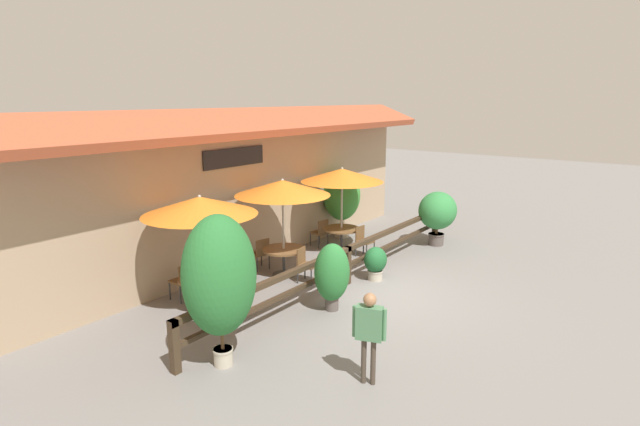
% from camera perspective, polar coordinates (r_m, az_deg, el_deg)
% --- Properties ---
extents(ground_plane, '(60.00, 60.00, 0.00)m').
position_cam_1_polar(ground_plane, '(11.95, 7.36, -9.08)').
color(ground_plane, slate).
extents(building_facade, '(14.28, 1.49, 4.23)m').
position_cam_1_polar(building_facade, '(13.75, -7.41, 3.25)').
color(building_facade, tan).
rests_on(building_facade, ground).
extents(patio_railing, '(10.40, 0.14, 0.95)m').
position_cam_1_polar(patio_railing, '(12.23, 3.17, -5.01)').
color(patio_railing, '#3D2D1E').
rests_on(patio_railing, ground).
extents(patio_umbrella_near, '(2.40, 2.40, 2.52)m').
position_cam_1_polar(patio_umbrella_near, '(10.64, -13.57, 0.82)').
color(patio_umbrella_near, '#B7B2A8').
rests_on(patio_umbrella_near, ground).
extents(dining_table_near, '(1.10, 1.10, 0.71)m').
position_cam_1_polar(dining_table_near, '(11.12, -13.10, -7.89)').
color(dining_table_near, brown).
rests_on(dining_table_near, ground).
extents(chair_near_streetside, '(0.46, 0.46, 0.86)m').
position_cam_1_polar(chair_near_streetside, '(10.59, -10.47, -9.34)').
color(chair_near_streetside, brown).
rests_on(chair_near_streetside, ground).
extents(chair_near_wallside, '(0.42, 0.42, 0.86)m').
position_cam_1_polar(chair_near_wallside, '(11.74, -15.38, -7.34)').
color(chair_near_wallside, brown).
rests_on(chair_near_wallside, ground).
extents(patio_umbrella_middle, '(2.40, 2.40, 2.52)m').
position_cam_1_polar(patio_umbrella_middle, '(12.46, -4.31, 2.91)').
color(patio_umbrella_middle, '#B7B2A8').
rests_on(patio_umbrella_middle, ground).
extents(dining_table_middle, '(1.10, 1.10, 0.71)m').
position_cam_1_polar(dining_table_middle, '(12.88, -4.18, -4.66)').
color(dining_table_middle, brown).
rests_on(dining_table_middle, ground).
extents(chair_middle_streetside, '(0.49, 0.49, 0.86)m').
position_cam_1_polar(chair_middle_streetside, '(12.40, -1.65, -5.74)').
color(chair_middle_streetside, brown).
rests_on(chair_middle_streetside, ground).
extents(chair_middle_wallside, '(0.51, 0.51, 0.86)m').
position_cam_1_polar(chair_middle_wallside, '(13.35, -6.83, -4.46)').
color(chair_middle_wallside, brown).
rests_on(chair_middle_wallside, ground).
extents(patio_umbrella_far, '(2.40, 2.40, 2.52)m').
position_cam_1_polar(patio_umbrella_far, '(14.47, 2.54, 4.35)').
color(patio_umbrella_far, '#B7B2A8').
rests_on(patio_umbrella_far, ground).
extents(dining_table_far, '(1.10, 1.10, 0.71)m').
position_cam_1_polar(dining_table_far, '(14.83, 2.47, -2.25)').
color(dining_table_far, brown).
rests_on(dining_table_far, ground).
extents(chair_far_streetside, '(0.45, 0.45, 0.86)m').
position_cam_1_polar(chair_far_streetside, '(14.45, 4.97, -3.05)').
color(chair_far_streetside, brown).
rests_on(chair_far_streetside, ground).
extents(chair_far_wallside, '(0.49, 0.49, 0.86)m').
position_cam_1_polar(chair_far_wallside, '(15.26, 0.06, -2.12)').
color(chair_far_wallside, brown).
rests_on(chair_far_wallside, ground).
extents(potted_plant_entrance_palm, '(1.27, 1.14, 1.68)m').
position_cam_1_polar(potted_plant_entrance_palm, '(15.73, 13.29, 0.12)').
color(potted_plant_entrance_palm, '#564C47').
rests_on(potted_plant_entrance_palm, ground).
extents(potted_plant_small_flowering, '(1.29, 1.16, 2.66)m').
position_cam_1_polar(potted_plant_small_flowering, '(8.44, -11.43, -7.13)').
color(potted_plant_small_flowering, '#B7AD99').
rests_on(potted_plant_small_flowering, ground).
extents(potted_plant_tall_tropical, '(0.62, 0.56, 0.85)m').
position_cam_1_polar(potted_plant_tall_tropical, '(12.61, 6.35, -5.58)').
color(potted_plant_tall_tropical, '#B7AD99').
rests_on(potted_plant_tall_tropical, ground).
extents(potted_plant_corner_fern, '(0.81, 0.73, 1.49)m').
position_cam_1_polar(potted_plant_corner_fern, '(10.70, 1.38, -6.93)').
color(potted_plant_corner_fern, '#564C47').
rests_on(potted_plant_corner_fern, ground).
extents(potted_plant_broad_leaf, '(1.28, 1.15, 2.22)m').
position_cam_1_polar(potted_plant_broad_leaf, '(16.15, 2.53, 1.90)').
color(potted_plant_broad_leaf, '#B7AD99').
rests_on(potted_plant_broad_leaf, ground).
extents(pedestrian, '(0.32, 0.52, 1.54)m').
position_cam_1_polar(pedestrian, '(8.04, 5.65, -12.76)').
color(pedestrian, '#42382D').
rests_on(pedestrian, ground).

